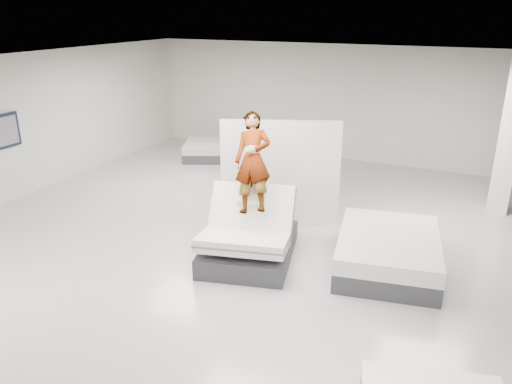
# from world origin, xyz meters

# --- Properties ---
(room) EXTENTS (14.00, 14.04, 3.20)m
(room) POSITION_xyz_m (0.00, 0.00, 1.60)
(room) COLOR beige
(room) RESTS_ON ground
(hero_bed) EXTENTS (1.89, 2.24, 1.31)m
(hero_bed) POSITION_xyz_m (0.12, 0.32, 0.38)
(hero_bed) COLOR #35353A
(hero_bed) RESTS_ON floor
(person) EXTENTS (1.06, 1.87, 1.27)m
(person) POSITION_xyz_m (0.04, 0.65, 1.30)
(person) COLOR slate
(person) RESTS_ON hero_bed
(remote) EXTENTS (0.08, 0.15, 0.08)m
(remote) POSITION_xyz_m (0.33, 0.36, 1.07)
(remote) COLOR black
(remote) RESTS_ON person
(divider_panel) EXTENTS (2.22, 0.93, 2.12)m
(divider_panel) POSITION_xyz_m (0.01, 1.95, 1.06)
(divider_panel) COLOR white
(divider_panel) RESTS_ON floor
(flat_bed_right_far) EXTENTS (1.96, 2.40, 0.59)m
(flat_bed_right_far) POSITION_xyz_m (2.37, 1.00, 0.30)
(flat_bed_right_far) COLOR #35353A
(flat_bed_right_far) RESTS_ON floor
(flat_bed_left_far) EXTENTS (2.12, 1.89, 0.48)m
(flat_bed_left_far) POSITION_xyz_m (-3.45, 5.44, 0.24)
(flat_bed_left_far) COLOR #35353A
(flat_bed_left_far) RESTS_ON floor
(column) EXTENTS (0.40, 0.40, 3.20)m
(column) POSITION_xyz_m (4.00, 4.50, 1.60)
(column) COLOR white
(column) RESTS_ON floor
(wall_poster) EXTENTS (0.06, 0.95, 0.75)m
(wall_poster) POSITION_xyz_m (-5.93, 0.50, 1.60)
(wall_poster) COLOR black
(wall_poster) RESTS_ON wall_left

